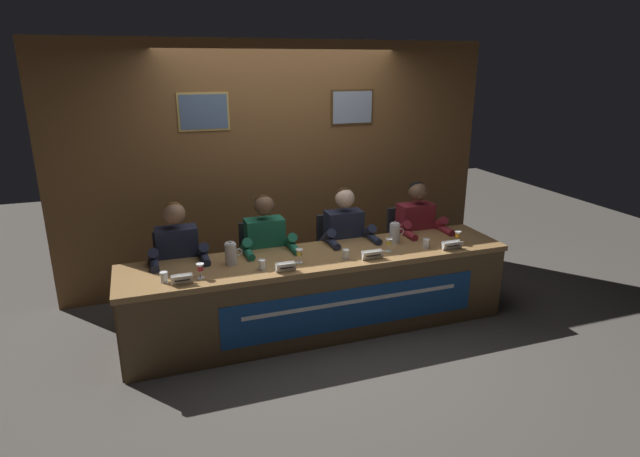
{
  "coord_description": "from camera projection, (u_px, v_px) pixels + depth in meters",
  "views": [
    {
      "loc": [
        -1.46,
        -4.12,
        2.38
      ],
      "look_at": [
        0.0,
        0.0,
        0.98
      ],
      "focal_mm": 29.22,
      "sensor_mm": 36.0,
      "label": 1
    }
  ],
  "objects": [
    {
      "name": "chair_far_right",
      "position": [
        408.0,
        250.0,
        5.63
      ],
      "size": [
        0.44,
        0.44,
        0.89
      ],
      "color": "black",
      "rests_on": "ground_plane"
    },
    {
      "name": "chair_far_left",
      "position": [
        179.0,
        280.0,
        4.87
      ],
      "size": [
        0.44,
        0.44,
        0.89
      ],
      "color": "black",
      "rests_on": "ground_plane"
    },
    {
      "name": "nameplate_center_left",
      "position": [
        286.0,
        267.0,
        4.29
      ],
      "size": [
        0.17,
        0.06,
        0.08
      ],
      "color": "white",
      "rests_on": "conference_table"
    },
    {
      "name": "water_cup_center_left",
      "position": [
        262.0,
        265.0,
        4.33
      ],
      "size": [
        0.06,
        0.06,
        0.08
      ],
      "color": "silver",
      "rests_on": "conference_table"
    },
    {
      "name": "wall_back_panelled",
      "position": [
        281.0,
        166.0,
        5.63
      ],
      "size": [
        4.71,
        0.14,
        2.6
      ],
      "color": "brown",
      "rests_on": "ground_plane"
    },
    {
      "name": "panelist_center_left",
      "position": [
        267.0,
        249.0,
        4.86
      ],
      "size": [
        0.51,
        0.48,
        1.22
      ],
      "color": "black",
      "rests_on": "ground_plane"
    },
    {
      "name": "juice_glass_center_left",
      "position": [
        299.0,
        253.0,
        4.46
      ],
      "size": [
        0.06,
        0.06,
        0.12
      ],
      "color": "white",
      "rests_on": "conference_table"
    },
    {
      "name": "conference_table",
      "position": [
        325.0,
        283.0,
        4.64
      ],
      "size": [
        3.51,
        0.73,
        0.73
      ],
      "color": "olive",
      "rests_on": "ground_plane"
    },
    {
      "name": "panelist_far_left",
      "position": [
        179.0,
        260.0,
        4.6
      ],
      "size": [
        0.51,
        0.48,
        1.22
      ],
      "color": "black",
      "rests_on": "ground_plane"
    },
    {
      "name": "nameplate_far_left",
      "position": [
        182.0,
        280.0,
        4.04
      ],
      "size": [
        0.17,
        0.06,
        0.08
      ],
      "color": "white",
      "rests_on": "conference_table"
    },
    {
      "name": "chair_center_left",
      "position": [
        263.0,
        269.0,
        5.12
      ],
      "size": [
        0.44,
        0.44,
        0.89
      ],
      "color": "black",
      "rests_on": "ground_plane"
    },
    {
      "name": "water_cup_center_right",
      "position": [
        346.0,
        254.0,
        4.57
      ],
      "size": [
        0.06,
        0.06,
        0.08
      ],
      "color": "silver",
      "rests_on": "conference_table"
    },
    {
      "name": "nameplate_far_right",
      "position": [
        452.0,
        245.0,
        4.79
      ],
      "size": [
        0.2,
        0.06,
        0.08
      ],
      "color": "white",
      "rests_on": "conference_table"
    },
    {
      "name": "water_cup_far_right",
      "position": [
        426.0,
        244.0,
        4.84
      ],
      "size": [
        0.06,
        0.06,
        0.08
      ],
      "color": "silver",
      "rests_on": "conference_table"
    },
    {
      "name": "chair_center_right",
      "position": [
        339.0,
        259.0,
        5.38
      ],
      "size": [
        0.44,
        0.44,
        0.89
      ],
      "color": "black",
      "rests_on": "ground_plane"
    },
    {
      "name": "water_pitcher_left_side",
      "position": [
        231.0,
        253.0,
        4.43
      ],
      "size": [
        0.15,
        0.1,
        0.21
      ],
      "color": "silver",
      "rests_on": "conference_table"
    },
    {
      "name": "nameplate_center_right",
      "position": [
        373.0,
        255.0,
        4.56
      ],
      "size": [
        0.2,
        0.06,
        0.08
      ],
      "color": "white",
      "rests_on": "conference_table"
    },
    {
      "name": "water_cup_far_left",
      "position": [
        164.0,
        278.0,
        4.08
      ],
      "size": [
        0.06,
        0.06,
        0.08
      ],
      "color": "silver",
      "rests_on": "conference_table"
    },
    {
      "name": "water_pitcher_right_side",
      "position": [
        395.0,
        233.0,
        4.97
      ],
      "size": [
        0.15,
        0.1,
        0.21
      ],
      "color": "silver",
      "rests_on": "conference_table"
    },
    {
      "name": "panelist_far_right",
      "position": [
        419.0,
        232.0,
        5.37
      ],
      "size": [
        0.51,
        0.48,
        1.22
      ],
      "color": "black",
      "rests_on": "ground_plane"
    },
    {
      "name": "panelist_center_right",
      "position": [
        347.0,
        240.0,
        5.11
      ],
      "size": [
        0.51,
        0.48,
        1.22
      ],
      "color": "black",
      "rests_on": "ground_plane"
    },
    {
      "name": "juice_glass_center_right",
      "position": [
        389.0,
        243.0,
        4.73
      ],
      "size": [
        0.06,
        0.06,
        0.12
      ],
      "color": "white",
      "rests_on": "conference_table"
    },
    {
      "name": "ground_plane",
      "position": [
        320.0,
        327.0,
        4.89
      ],
      "size": [
        12.0,
        12.0,
        0.0
      ],
      "primitive_type": "plane",
      "color": "#4C4742"
    },
    {
      "name": "juice_glass_far_left",
      "position": [
        200.0,
        268.0,
        4.14
      ],
      "size": [
        0.06,
        0.06,
        0.12
      ],
      "color": "white",
      "rests_on": "conference_table"
    },
    {
      "name": "juice_glass_far_right",
      "position": [
        458.0,
        235.0,
        4.93
      ],
      "size": [
        0.06,
        0.06,
        0.12
      ],
      "color": "white",
      "rests_on": "conference_table"
    }
  ]
}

